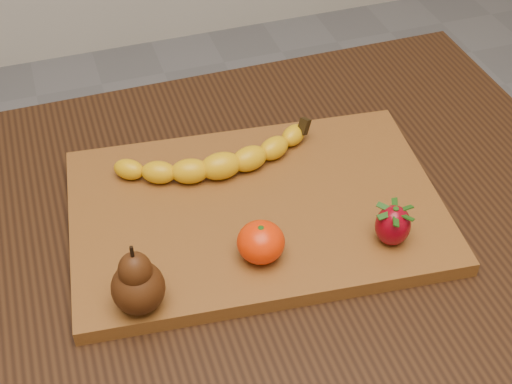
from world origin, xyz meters
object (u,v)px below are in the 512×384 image
object	(u,v)px
table	(222,292)
cutting_board	(256,210)
mandarin	(261,242)
pear	(136,278)

from	to	relation	value
table	cutting_board	size ratio (longest dim) A/B	2.22
table	mandarin	xyz separation A→B (m)	(0.03, -0.06, 0.14)
cutting_board	mandarin	world-z (taller)	mandarin
pear	mandarin	bearing A→B (deg)	10.18
cutting_board	table	bearing A→B (deg)	-149.22
table	pear	world-z (taller)	pear
table	mandarin	distance (m)	0.16
cutting_board	pear	distance (m)	0.20
cutting_board	mandarin	distance (m)	0.09
pear	mandarin	world-z (taller)	pear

